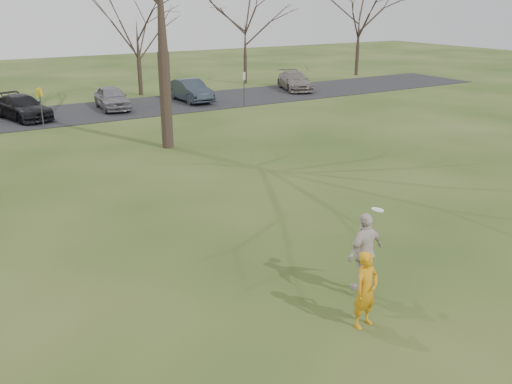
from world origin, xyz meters
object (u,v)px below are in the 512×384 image
Objects in this scene: car_5 at (191,90)px; car_7 at (295,81)px; catching_play at (365,252)px; car_3 at (22,107)px; player_defender at (366,290)px; car_4 at (112,98)px.

car_7 is (8.51, 0.42, -0.05)m from car_5.
car_5 is 8.52m from car_7.
car_5 is at bearing 73.82° from catching_play.
car_3 is 18.84m from car_7.
car_4 is (2.81, 25.72, -0.10)m from player_defender.
car_3 is at bearing -159.04° from car_7.
car_3 is at bearing 87.26° from player_defender.
car_5 is 0.95× the size of car_7.
player_defender is 0.87× the size of catching_play.
car_5 is 2.24× the size of catching_play.
car_3 is 10.32m from car_5.
car_5 reaches higher than car_7.
player_defender is 30.92m from car_7.
player_defender is at bearing -100.61° from car_3.
catching_play is at bearing -98.53° from car_3.
catching_play is at bearing -107.36° from car_5.
car_7 is 2.37× the size of catching_play.
car_4 is 0.89× the size of car_7.
car_3 is 5.14m from car_4.
player_defender reaches higher than car_4.
car_7 is at bearing 1.66° from car_5.
car_4 is 13.71m from car_7.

